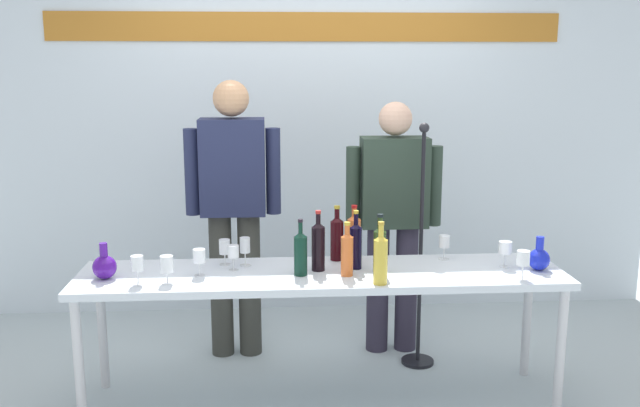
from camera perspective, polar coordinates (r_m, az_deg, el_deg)
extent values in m
plane|color=#ADBBC0|center=(4.02, 0.15, -15.66)|extent=(10.00, 10.00, 0.00)
cube|color=silver|center=(5.15, -1.07, 7.74)|extent=(5.17, 0.10, 3.00)
cube|color=#B77125|center=(5.08, -1.06, 14.15)|extent=(3.62, 0.01, 0.20)
cube|color=silver|center=(3.75, 0.16, -5.84)|extent=(2.57, 0.59, 0.04)
cylinder|color=silver|center=(3.77, -18.99, -12.37)|extent=(0.05, 0.05, 0.70)
cylinder|color=silver|center=(3.93, 18.95, -11.37)|extent=(0.05, 0.05, 0.70)
cylinder|color=silver|center=(4.20, -17.27, -9.73)|extent=(0.05, 0.05, 0.70)
cylinder|color=silver|center=(4.35, 16.46, -8.97)|extent=(0.05, 0.05, 0.70)
sphere|color=#46148C|center=(3.77, -17.09, -4.96)|extent=(0.12, 0.12, 0.12)
cylinder|color=#46148C|center=(3.74, -17.17, -3.65)|extent=(0.04, 0.04, 0.08)
sphere|color=#1725C1|center=(3.93, 17.35, -4.36)|extent=(0.12, 0.12, 0.12)
cylinder|color=#1725C1|center=(3.91, 17.43, -3.14)|extent=(0.04, 0.04, 0.08)
cylinder|color=#34352F|center=(4.48, -8.01, -6.57)|extent=(0.14, 0.14, 0.91)
cylinder|color=#34352F|center=(4.47, -5.74, -6.55)|extent=(0.14, 0.14, 0.91)
cube|color=#242A4C|center=(4.30, -7.11, 2.97)|extent=(0.39, 0.22, 0.59)
cylinder|color=#242A4C|center=(4.33, -10.36, 2.53)|extent=(0.09, 0.09, 0.53)
cylinder|color=#242A4C|center=(4.30, -3.82, 2.64)|extent=(0.09, 0.09, 0.53)
sphere|color=tan|center=(4.26, -7.25, 8.47)|extent=(0.22, 0.22, 0.22)
cylinder|color=#2C2738|center=(4.53, 4.70, -6.89)|extent=(0.14, 0.14, 0.82)
cylinder|color=#2C2738|center=(4.56, 7.01, -6.81)|extent=(0.14, 0.14, 0.82)
cube|color=#2C3D31|center=(4.37, 6.04, 1.75)|extent=(0.41, 0.22, 0.56)
cylinder|color=#2C3D31|center=(4.34, 2.71, 1.36)|extent=(0.09, 0.09, 0.50)
cylinder|color=#2C3D31|center=(4.43, 9.29, 1.42)|extent=(0.09, 0.09, 0.50)
sphere|color=beige|center=(4.33, 6.15, 6.87)|extent=(0.21, 0.21, 0.21)
cylinder|color=#223716|center=(3.68, 4.86, -4.02)|extent=(0.07, 0.07, 0.23)
cone|color=#223716|center=(3.64, 4.90, -2.10)|extent=(0.07, 0.07, 0.03)
cylinder|color=#223716|center=(3.64, 4.90, -1.70)|extent=(0.03, 0.03, 0.08)
cylinder|color=black|center=(3.63, 4.92, -0.99)|extent=(0.03, 0.03, 0.02)
cylinder|color=black|center=(3.93, 1.38, -3.04)|extent=(0.07, 0.07, 0.22)
cone|color=black|center=(3.90, 1.39, -1.28)|extent=(0.07, 0.07, 0.03)
cylinder|color=black|center=(3.90, 1.39, -0.94)|extent=(0.03, 0.03, 0.07)
cylinder|color=gold|center=(3.89, 1.39, -0.30)|extent=(0.03, 0.03, 0.02)
cylinder|color=black|center=(3.73, -0.15, -3.70)|extent=(0.07, 0.07, 0.24)
cone|color=black|center=(3.70, -0.15, -1.74)|extent=(0.07, 0.07, 0.03)
cylinder|color=black|center=(3.69, -0.15, -1.38)|extent=(0.02, 0.02, 0.07)
cylinder|color=red|center=(3.68, -0.15, -0.70)|extent=(0.03, 0.03, 0.02)
cylinder|color=black|center=(3.77, 2.92, -3.64)|extent=(0.07, 0.07, 0.22)
cone|color=black|center=(3.74, 2.94, -1.81)|extent=(0.07, 0.07, 0.03)
cylinder|color=black|center=(3.74, 2.94, -1.40)|extent=(0.02, 0.02, 0.08)
cylinder|color=gold|center=(3.73, 2.95, -0.70)|extent=(0.03, 0.03, 0.02)
cylinder|color=orange|center=(3.92, 2.78, -2.97)|extent=(0.07, 0.07, 0.23)
cone|color=orange|center=(3.89, 2.80, -1.11)|extent=(0.07, 0.07, 0.03)
cylinder|color=orange|center=(3.89, 2.80, -0.84)|extent=(0.03, 0.03, 0.06)
cylinder|color=#B01716|center=(3.88, 2.80, -0.26)|extent=(0.03, 0.03, 0.02)
cylinder|color=black|center=(3.65, -1.59, -4.28)|extent=(0.07, 0.07, 0.21)
cone|color=black|center=(3.62, -1.60, -2.53)|extent=(0.07, 0.07, 0.03)
cylinder|color=black|center=(3.62, -1.60, -2.13)|extent=(0.02, 0.02, 0.08)
cylinder|color=black|center=(3.61, -1.60, -1.41)|extent=(0.03, 0.03, 0.02)
cylinder|color=gold|center=(3.52, 4.94, -4.76)|extent=(0.07, 0.07, 0.23)
cone|color=gold|center=(3.49, 4.97, -2.78)|extent=(0.07, 0.07, 0.03)
cylinder|color=gold|center=(3.48, 4.98, -2.36)|extent=(0.03, 0.03, 0.08)
cylinder|color=gold|center=(3.47, 4.99, -1.61)|extent=(0.03, 0.03, 0.02)
cylinder|color=#D5642B|center=(3.65, 2.20, -4.31)|extent=(0.06, 0.06, 0.21)
cone|color=#D5642B|center=(3.62, 2.22, -2.57)|extent=(0.06, 0.06, 0.03)
cylinder|color=#D5642B|center=(3.61, 2.22, -2.25)|extent=(0.03, 0.03, 0.06)
cylinder|color=gold|center=(3.61, 2.23, -1.64)|extent=(0.03, 0.03, 0.02)
cylinder|color=white|center=(3.65, -14.54, -6.35)|extent=(0.06, 0.06, 0.00)
cylinder|color=white|center=(3.63, -14.57, -5.81)|extent=(0.01, 0.01, 0.07)
cylinder|color=white|center=(3.61, -14.63, -4.71)|extent=(0.06, 0.06, 0.07)
cylinder|color=white|center=(3.72, -9.73, -5.77)|extent=(0.06, 0.06, 0.00)
cylinder|color=white|center=(3.71, -9.75, -5.25)|extent=(0.01, 0.01, 0.07)
cylinder|color=white|center=(3.70, -9.79, -4.21)|extent=(0.06, 0.06, 0.07)
cylinder|color=white|center=(3.79, -7.02, -5.38)|extent=(0.05, 0.05, 0.00)
cylinder|color=white|center=(3.78, -7.04, -4.86)|extent=(0.01, 0.01, 0.07)
cylinder|color=white|center=(3.76, -7.06, -3.87)|extent=(0.06, 0.06, 0.07)
cylinder|color=white|center=(3.87, -6.08, -5.02)|extent=(0.06, 0.06, 0.00)
cylinder|color=white|center=(3.86, -6.09, -4.48)|extent=(0.01, 0.01, 0.07)
cylinder|color=white|center=(3.84, -6.12, -3.37)|extent=(0.06, 0.06, 0.08)
cylinder|color=white|center=(3.63, -12.28, -6.33)|extent=(0.06, 0.06, 0.00)
cylinder|color=white|center=(3.62, -12.30, -5.89)|extent=(0.01, 0.01, 0.06)
cylinder|color=white|center=(3.60, -12.35, -4.83)|extent=(0.07, 0.07, 0.08)
cylinder|color=white|center=(3.90, -7.72, -4.93)|extent=(0.06, 0.06, 0.00)
cylinder|color=white|center=(3.89, -7.73, -4.49)|extent=(0.01, 0.01, 0.06)
cylinder|color=white|center=(3.87, -7.76, -3.49)|extent=(0.06, 0.06, 0.08)
cylinder|color=white|center=(3.95, 14.73, -4.98)|extent=(0.06, 0.06, 0.00)
cylinder|color=white|center=(3.94, 14.75, -4.45)|extent=(0.01, 0.01, 0.07)
cylinder|color=white|center=(3.92, 14.80, -3.47)|extent=(0.07, 0.07, 0.07)
cylinder|color=white|center=(3.75, 16.08, -5.93)|extent=(0.06, 0.06, 0.00)
cylinder|color=white|center=(3.74, 16.12, -5.37)|extent=(0.01, 0.01, 0.07)
cylinder|color=white|center=(3.72, 16.18, -4.27)|extent=(0.07, 0.07, 0.07)
cylinder|color=white|center=(4.03, 10.01, -4.46)|extent=(0.06, 0.06, 0.00)
cylinder|color=white|center=(4.02, 10.03, -3.98)|extent=(0.01, 0.01, 0.07)
cylinder|color=white|center=(4.00, 10.06, -3.05)|extent=(0.06, 0.06, 0.07)
cylinder|color=black|center=(4.50, 7.92, -12.57)|extent=(0.20, 0.20, 0.02)
cylinder|color=black|center=(4.26, 8.18, -3.89)|extent=(0.02, 0.02, 1.43)
sphere|color=#232328|center=(4.13, 8.47, 6.11)|extent=(0.06, 0.06, 0.06)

